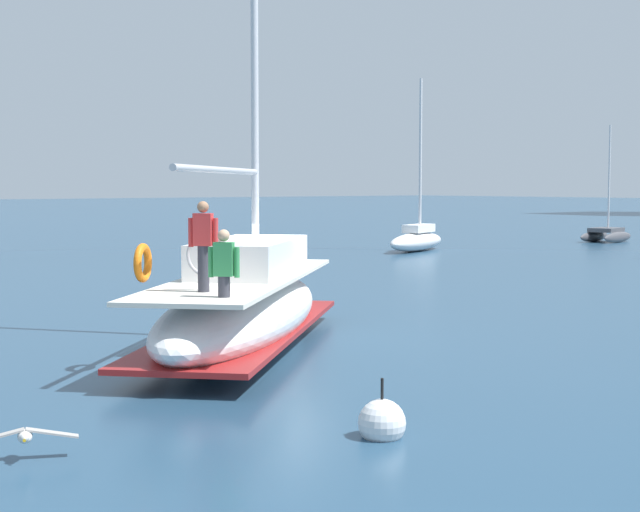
{
  "coord_description": "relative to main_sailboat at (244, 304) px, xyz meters",
  "views": [
    {
      "loc": [
        17.36,
        -12.44,
        3.33
      ],
      "look_at": [
        1.16,
        0.36,
        1.8
      ],
      "focal_mm": 54.08,
      "sensor_mm": 36.0,
      "label": 1
    }
  ],
  "objects": [
    {
      "name": "ground_plane",
      "position": [
        -1.11,
        1.59,
        -0.91
      ],
      "size": [
        400.0,
        400.0,
        0.0
      ],
      "primitive_type": "plane",
      "color": "navy"
    },
    {
      "name": "seagull",
      "position": [
        5.08,
        -6.57,
        -0.6
      ],
      "size": [
        0.62,
        1.21,
        0.18
      ],
      "color": "silver",
      "rests_on": "ground"
    },
    {
      "name": "moored_cutter_left",
      "position": [
        -18.63,
        22.91,
        -0.3
      ],
      "size": [
        3.52,
        5.82,
        8.64
      ],
      "color": "white",
      "rests_on": "ground"
    },
    {
      "name": "main_sailboat",
      "position": [
        0.0,
        0.0,
        0.0
      ],
      "size": [
        8.29,
        8.67,
        12.89
      ],
      "color": "white",
      "rests_on": "ground"
    },
    {
      "name": "mooring_buoy",
      "position": [
        6.95,
        -2.46,
        -0.72
      ],
      "size": [
        0.64,
        0.64,
        0.92
      ],
      "color": "silver",
      "rests_on": "ground"
    },
    {
      "name": "moored_sloop_near",
      "position": [
        -17.31,
        36.88,
        -0.4
      ],
      "size": [
        2.62,
        4.1,
        6.78
      ],
      "color": "#4C4C51",
      "rests_on": "ground"
    }
  ]
}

